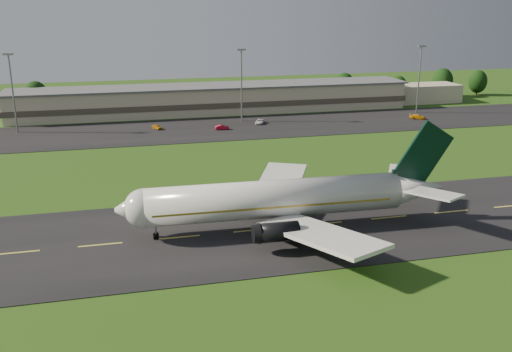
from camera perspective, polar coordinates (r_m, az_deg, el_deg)
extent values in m
plane|color=#1B4310|center=(88.08, 6.72, -4.82)|extent=(360.00, 360.00, 0.00)
cube|color=black|center=(88.06, 6.72, -4.79)|extent=(220.00, 30.00, 0.10)
cube|color=black|center=(154.71, -2.60, 4.83)|extent=(260.00, 30.00, 0.10)
cylinder|color=silver|center=(84.10, 1.87, -2.29)|extent=(38.15, 6.71, 5.60)
sphere|color=silver|center=(81.82, -11.17, -3.17)|extent=(5.60, 5.60, 5.60)
cone|color=silver|center=(81.83, -12.57, -3.26)|extent=(4.16, 5.49, 5.38)
cone|color=silver|center=(91.94, 15.61, -1.23)|extent=(9.16, 5.75, 5.49)
cube|color=olive|center=(84.10, 1.54, -2.53)|extent=(35.15, 6.67, 0.28)
cube|color=black|center=(81.63, -11.61, -2.83)|extent=(2.09, 3.06, 0.65)
cube|color=silver|center=(75.72, 6.47, -5.84)|extent=(13.68, 20.21, 2.20)
cube|color=silver|center=(95.50, 2.31, -0.86)|extent=(14.53, 20.13, 2.20)
cube|color=silver|center=(87.52, 17.15, -1.66)|extent=(7.35, 9.39, 0.91)
cube|color=silver|center=(95.91, 14.30, 0.19)|extent=(7.69, 9.37, 0.91)
cube|color=black|center=(90.74, 14.86, -0.21)|extent=(5.01, 0.70, 3.00)
cube|color=black|center=(90.91, 16.44, 2.12)|extent=(9.44, 0.73, 10.55)
cylinder|color=black|center=(77.18, 2.22, -5.61)|extent=(5.68, 2.86, 2.70)
cylinder|color=black|center=(91.76, -0.26, -1.86)|extent=(5.68, 2.86, 2.70)
cube|color=#BDAF90|center=(177.18, -4.17, 7.66)|extent=(120.00, 15.00, 8.00)
cube|color=#4C4438|center=(177.31, -4.16, 7.40)|extent=(121.00, 15.40, 1.60)
cube|color=#595B60|center=(176.56, -4.20, 8.98)|extent=(122.00, 16.00, 0.50)
cube|color=#BDAF90|center=(202.90, 15.80, 7.96)|extent=(28.00, 11.00, 6.00)
cylinder|color=gray|center=(160.04, -23.13, 7.53)|extent=(0.44, 0.44, 20.00)
cube|color=gray|center=(158.94, -23.55, 11.11)|extent=(2.40, 1.20, 0.50)
cylinder|color=gray|center=(161.70, -1.46, 8.95)|extent=(0.44, 0.44, 20.00)
cube|color=gray|center=(160.61, -1.49, 12.52)|extent=(2.40, 1.20, 0.50)
cylinder|color=gray|center=(181.55, 15.98, 9.20)|extent=(0.44, 0.44, 20.00)
cube|color=gray|center=(180.58, 16.24, 12.37)|extent=(2.40, 1.20, 0.50)
cylinder|color=black|center=(186.30, -21.01, 6.28)|extent=(0.56, 0.56, 3.15)
ellipsoid|color=black|center=(185.70, -21.14, 7.45)|extent=(7.35, 7.35, 9.19)
cylinder|color=black|center=(184.70, -15.79, 6.56)|extent=(0.56, 0.56, 2.35)
ellipsoid|color=black|center=(184.23, -15.86, 7.43)|extent=(5.49, 5.49, 6.86)
cylinder|color=black|center=(200.25, 8.78, 7.86)|extent=(0.56, 0.56, 3.03)
ellipsoid|color=black|center=(199.71, 8.82, 8.91)|extent=(7.06, 7.06, 8.83)
cylinder|color=black|center=(207.45, 13.99, 7.81)|extent=(0.56, 0.56, 2.57)
ellipsoid|color=black|center=(207.00, 14.05, 8.66)|extent=(6.00, 6.00, 7.50)
cylinder|color=black|center=(218.00, 18.04, 7.98)|extent=(0.56, 0.56, 3.19)
ellipsoid|color=black|center=(217.48, 18.13, 9.00)|extent=(7.45, 7.45, 9.31)
cylinder|color=black|center=(225.98, 21.20, 7.92)|extent=(0.56, 0.56, 2.85)
ellipsoid|color=black|center=(225.53, 21.30, 8.79)|extent=(6.64, 6.64, 8.30)
imported|color=#C0800B|center=(154.92, -9.86, 4.86)|extent=(2.81, 3.81, 1.21)
imported|color=#AA0B23|center=(152.31, -3.40, 4.88)|extent=(3.81, 1.54, 1.23)
imported|color=silver|center=(159.64, 0.39, 5.47)|extent=(3.82, 4.88, 1.23)
imported|color=orange|center=(172.73, 15.85, 5.73)|extent=(4.93, 3.95, 1.34)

